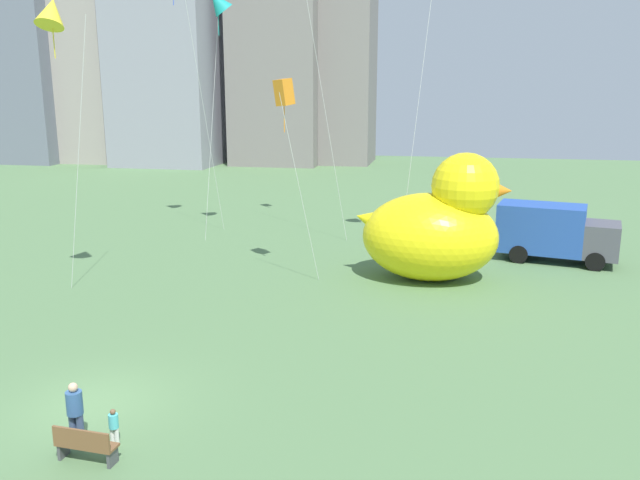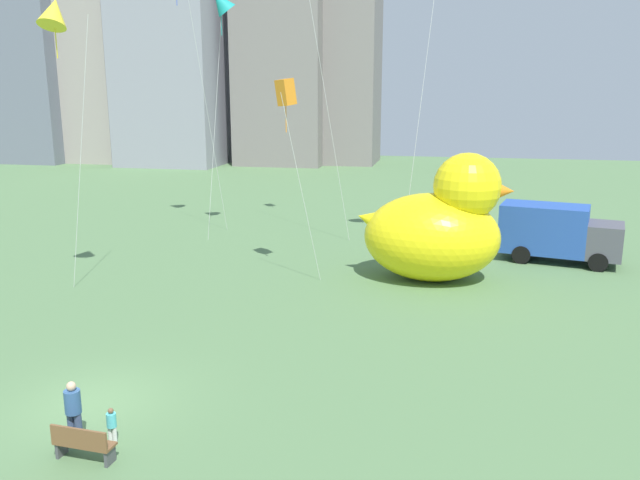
{
  "view_description": "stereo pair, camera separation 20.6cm",
  "coord_description": "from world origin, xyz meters",
  "px_view_note": "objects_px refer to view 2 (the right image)",
  "views": [
    {
      "loc": [
        9.22,
        -14.74,
        8.45
      ],
      "look_at": [
        5.21,
        5.74,
        3.57
      ],
      "focal_mm": 36.23,
      "sensor_mm": 36.0,
      "label": 1
    },
    {
      "loc": [
        9.42,
        -14.7,
        8.45
      ],
      "look_at": [
        5.21,
        5.74,
        3.57
      ],
      "focal_mm": 36.23,
      "sensor_mm": 36.0,
      "label": 2
    }
  ],
  "objects_px": {
    "giant_inflatable_duck": "(438,227)",
    "box_truck": "(557,234)",
    "park_bench": "(83,443)",
    "person_adult": "(73,409)",
    "kite_orange": "(286,93)",
    "kite_teal": "(221,3)",
    "person_child": "(112,424)",
    "kite_yellow": "(54,13)"
  },
  "relations": [
    {
      "from": "giant_inflatable_duck",
      "to": "kite_orange",
      "type": "height_order",
      "value": "kite_orange"
    },
    {
      "from": "park_bench",
      "to": "kite_yellow",
      "type": "height_order",
      "value": "kite_yellow"
    },
    {
      "from": "park_bench",
      "to": "kite_orange",
      "type": "distance_m",
      "value": 17.27
    },
    {
      "from": "person_adult",
      "to": "kite_teal",
      "type": "bearing_deg",
      "value": 99.78
    },
    {
      "from": "giant_inflatable_duck",
      "to": "kite_yellow",
      "type": "bearing_deg",
      "value": -160.0
    },
    {
      "from": "kite_teal",
      "to": "person_adult",
      "type": "bearing_deg",
      "value": -80.22
    },
    {
      "from": "person_adult",
      "to": "kite_yellow",
      "type": "distance_m",
      "value": 16.17
    },
    {
      "from": "person_adult",
      "to": "kite_teal",
      "type": "distance_m",
      "value": 25.06
    },
    {
      "from": "park_bench",
      "to": "person_child",
      "type": "distance_m",
      "value": 0.87
    },
    {
      "from": "person_child",
      "to": "giant_inflatable_duck",
      "type": "bearing_deg",
      "value": 65.28
    },
    {
      "from": "giant_inflatable_duck",
      "to": "kite_teal",
      "type": "bearing_deg",
      "value": 154.33
    },
    {
      "from": "park_bench",
      "to": "box_truck",
      "type": "relative_size",
      "value": 0.24
    },
    {
      "from": "person_adult",
      "to": "park_bench",
      "type": "bearing_deg",
      "value": -48.11
    },
    {
      "from": "kite_teal",
      "to": "kite_yellow",
      "type": "bearing_deg",
      "value": -103.78
    },
    {
      "from": "person_child",
      "to": "kite_teal",
      "type": "bearing_deg",
      "value": 102.24
    },
    {
      "from": "box_truck",
      "to": "kite_yellow",
      "type": "distance_m",
      "value": 24.72
    },
    {
      "from": "person_adult",
      "to": "person_child",
      "type": "xyz_separation_m",
      "value": [
        0.95,
        0.08,
        -0.35
      ]
    },
    {
      "from": "park_bench",
      "to": "kite_orange",
      "type": "bearing_deg",
      "value": 86.43
    },
    {
      "from": "box_truck",
      "to": "giant_inflatable_duck",
      "type": "bearing_deg",
      "value": -142.68
    },
    {
      "from": "person_child",
      "to": "giant_inflatable_duck",
      "type": "relative_size",
      "value": 0.14
    },
    {
      "from": "person_adult",
      "to": "kite_teal",
      "type": "height_order",
      "value": "kite_teal"
    },
    {
      "from": "box_truck",
      "to": "kite_yellow",
      "type": "bearing_deg",
      "value": -154.51
    },
    {
      "from": "park_bench",
      "to": "person_child",
      "type": "height_order",
      "value": "person_child"
    },
    {
      "from": "person_child",
      "to": "park_bench",
      "type": "bearing_deg",
      "value": -109.53
    },
    {
      "from": "person_adult",
      "to": "giant_inflatable_duck",
      "type": "height_order",
      "value": "giant_inflatable_duck"
    },
    {
      "from": "kite_yellow",
      "to": "kite_teal",
      "type": "relative_size",
      "value": 0.88
    },
    {
      "from": "giant_inflatable_duck",
      "to": "kite_teal",
      "type": "xyz_separation_m",
      "value": [
        -11.95,
        5.74,
        10.49
      ]
    },
    {
      "from": "giant_inflatable_duck",
      "to": "kite_orange",
      "type": "relative_size",
      "value": 0.78
    },
    {
      "from": "box_truck",
      "to": "kite_teal",
      "type": "xyz_separation_m",
      "value": [
        -17.74,
        1.33,
        11.52
      ]
    },
    {
      "from": "person_adult",
      "to": "box_truck",
      "type": "height_order",
      "value": "box_truck"
    },
    {
      "from": "kite_yellow",
      "to": "person_child",
      "type": "bearing_deg",
      "value": -54.78
    },
    {
      "from": "person_adult",
      "to": "box_truck",
      "type": "relative_size",
      "value": 0.26
    },
    {
      "from": "person_adult",
      "to": "box_truck",
      "type": "bearing_deg",
      "value": 55.4
    },
    {
      "from": "kite_teal",
      "to": "kite_orange",
      "type": "bearing_deg",
      "value": -52.66
    },
    {
      "from": "park_bench",
      "to": "giant_inflatable_duck",
      "type": "relative_size",
      "value": 0.21
    },
    {
      "from": "park_bench",
      "to": "box_truck",
      "type": "bearing_deg",
      "value": 57.6
    },
    {
      "from": "park_bench",
      "to": "kite_teal",
      "type": "height_order",
      "value": "kite_teal"
    },
    {
      "from": "park_bench",
      "to": "box_truck",
      "type": "xyz_separation_m",
      "value": [
        13.36,
        21.04,
        0.97
      ]
    },
    {
      "from": "giant_inflatable_duck",
      "to": "box_truck",
      "type": "bearing_deg",
      "value": 37.32
    },
    {
      "from": "giant_inflatable_duck",
      "to": "box_truck",
      "type": "height_order",
      "value": "giant_inflatable_duck"
    },
    {
      "from": "person_child",
      "to": "kite_teal",
      "type": "distance_m",
      "value": 25.32
    },
    {
      "from": "giant_inflatable_duck",
      "to": "kite_orange",
      "type": "distance_m",
      "value": 8.9
    }
  ]
}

